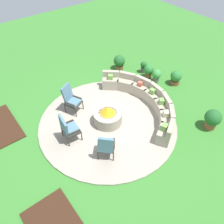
# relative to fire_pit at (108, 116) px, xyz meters

# --- Properties ---
(ground_plane) EXTENTS (24.00, 24.00, 0.00)m
(ground_plane) POSITION_rel_fire_pit_xyz_m (0.00, 0.00, -0.35)
(ground_plane) COLOR #387A2D
(patio_circle) EXTENTS (5.17, 5.17, 0.06)m
(patio_circle) POSITION_rel_fire_pit_xyz_m (0.00, 0.00, -0.32)
(patio_circle) COLOR #9E9384
(patio_circle) RESTS_ON ground_plane
(fire_pit) EXTENTS (1.06, 1.06, 0.75)m
(fire_pit) POSITION_rel_fire_pit_xyz_m (0.00, 0.00, 0.00)
(fire_pit) COLOR #9E937F
(fire_pit) RESTS_ON patio_circle
(curved_stone_bench) EXTENTS (4.25, 1.77, 0.77)m
(curved_stone_bench) POSITION_rel_fire_pit_xyz_m (0.18, 1.72, 0.02)
(curved_stone_bench) COLOR #9E937F
(curved_stone_bench) RESTS_ON patio_circle
(lounge_chair_front_left) EXTENTS (0.73, 0.71, 1.16)m
(lounge_chair_front_left) POSITION_rel_fire_pit_xyz_m (-1.39, -0.71, 0.29)
(lounge_chair_front_left) COLOR #2D2319
(lounge_chair_front_left) RESTS_ON patio_circle
(lounge_chair_front_right) EXTENTS (0.67, 0.59, 1.12)m
(lounge_chair_front_right) POSITION_rel_fire_pit_xyz_m (-0.16, -1.54, 0.27)
(lounge_chair_front_right) COLOR #2D2319
(lounge_chair_front_right) RESTS_ON patio_circle
(lounge_chair_back_left) EXTENTS (0.75, 0.76, 1.03)m
(lounge_chair_back_left) POSITION_rel_fire_pit_xyz_m (1.20, -0.97, 0.25)
(lounge_chair_back_left) COLOR #2D2319
(lounge_chair_back_left) RESTS_ON patio_circle
(potted_plant_0) EXTENTS (0.56, 0.56, 0.72)m
(potted_plant_0) POSITION_rel_fire_pit_xyz_m (-2.64, 2.71, 0.03)
(potted_plant_0) COLOR brown
(potted_plant_0) RESTS_ON ground_plane
(potted_plant_1) EXTENTS (0.42, 0.42, 0.65)m
(potted_plant_1) POSITION_rel_fire_pit_xyz_m (-0.74, 3.34, 0.01)
(potted_plant_1) COLOR #605B56
(potted_plant_1) RESTS_ON ground_plane
(potted_plant_2) EXTENTS (0.60, 0.60, 0.81)m
(potted_plant_2) POSITION_rel_fire_pit_xyz_m (2.50, 2.84, 0.10)
(potted_plant_2) COLOR brown
(potted_plant_2) RESTS_ON ground_plane
(potted_plant_3) EXTENTS (0.50, 0.50, 0.68)m
(potted_plant_3) POSITION_rel_fire_pit_xyz_m (-0.09, 3.91, 0.01)
(potted_plant_3) COLOR brown
(potted_plant_3) RESTS_ON ground_plane
(potted_plant_4) EXTENTS (0.30, 0.30, 0.58)m
(potted_plant_4) POSITION_rel_fire_pit_xyz_m (-1.68, 3.44, -0.04)
(potted_plant_4) COLOR #605B56
(potted_plant_4) RESTS_ON ground_plane
(potted_plant_5) EXTENTS (0.46, 0.46, 0.68)m
(potted_plant_5) POSITION_rel_fire_pit_xyz_m (-1.20, 3.31, 0.02)
(potted_plant_5) COLOR brown
(potted_plant_5) RESTS_ON ground_plane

